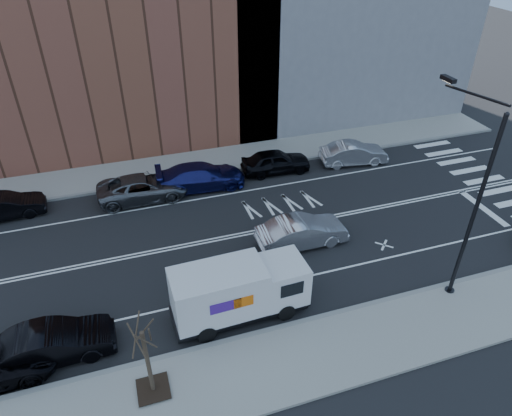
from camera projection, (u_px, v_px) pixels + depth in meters
ground at (259, 231)px, 25.63m from camera, size 120.00×120.00×0.00m
sidewalk_near at (327, 352)px, 18.65m from camera, size 44.00×3.60×0.15m
sidewalk_far at (220, 160)px, 32.52m from camera, size 44.00×3.60×0.15m
curb_near at (310, 320)px, 20.06m from camera, size 44.00×0.25×0.17m
curb_far at (227, 171)px, 31.10m from camera, size 44.00×0.25×0.17m
crosswalk at (491, 185)px, 29.75m from camera, size 3.00×14.00×0.01m
road_markings at (259, 231)px, 25.63m from camera, size 40.00×8.60×0.01m
streetlight at (470, 197)px, 19.15m from camera, size 0.44×4.02×9.34m
street_tree at (149, 368)px, 16.39m from camera, size 1.20×1.20×3.75m
fedex_van at (238, 290)px, 19.68m from camera, size 6.07×2.28×2.74m
far_parked_b at (4, 206)px, 26.38m from camera, size 4.51×1.85×1.45m
far_parked_c at (143, 187)px, 28.05m from camera, size 5.51×2.56×1.53m
far_parked_d at (201, 176)px, 29.10m from camera, size 5.73×2.62×1.63m
far_parked_e at (276, 161)px, 30.80m from camera, size 4.74×2.11×1.59m
far_parked_f at (354, 153)px, 31.84m from camera, size 4.83×2.24×1.53m
driving_sedan at (302, 232)px, 24.21m from camera, size 4.90×1.76×1.61m
near_parked_rear_a at (53, 344)px, 18.13m from camera, size 4.80×1.74×1.57m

